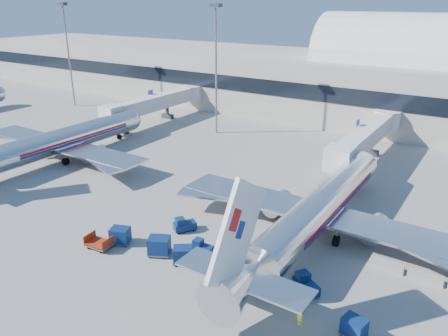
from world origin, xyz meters
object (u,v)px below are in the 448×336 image
Objects in this scene: mast_far_west at (67,40)px; tug_left at (184,225)px; airliner_main at (317,210)px; jetbridge_mid at (160,102)px; ramp_worker at (301,313)px; barrier_mid at (425,277)px; cart_solo_far at (354,327)px; jetbridge_near at (369,135)px; barrier_near at (387,266)px; mast_west at (216,51)px; cart_open_red at (99,244)px; airliner_mid at (58,142)px; cart_solo_near at (221,285)px; tug_lead at (202,247)px; tug_right at (305,284)px; cart_train_a at (183,255)px; cart_train_c at (120,235)px; cart_train_b at (159,246)px.

mast_far_west is 8.56× the size of tug_left.
airliner_main is at bearing -20.01° from mast_far_west.
jetbridge_mid is 1.22× the size of mast_far_west.
airliner_main is 14.21m from ramp_worker.
tug_left is (-12.14, -7.00, -2.22)m from airliner_main.
airliner_main is 75.44m from mast_far_west.
barrier_mid is 1.55× the size of ramp_worker.
jetbridge_near is at bearing 117.66° from cart_solo_far.
tug_left reaches higher than barrier_near.
mast_west is 8.54× the size of cart_open_red.
airliner_mid is 18.12× the size of cart_solo_near.
jetbridge_near is 42.00m from jetbridge_mid.
airliner_main is 12.63m from tug_lead.
cart_solo_far is (38.12, -38.10, -13.96)m from mast_west.
mast_far_west is at bearing 159.99° from airliner_main.
barrier_mid is at bearing -27.35° from jetbridge_mid.
mast_far_west is 10.99× the size of cart_solo_near.
airliner_main is at bearing 162.61° from barrier_near.
ramp_worker reaches higher than barrier_near.
airliner_main reaches higher than barrier_near.
ramp_worker reaches higher than barrier_mid.
tug_right is at bearing 7.58° from cart_open_red.
cart_train_a is 1.00× the size of cart_train_c.
barrier_near is 21.44m from cart_train_b.
jetbridge_mid is 10.38× the size of cart_train_b.
barrier_mid is 10.60m from cart_solo_far.
barrier_near is 1.08× the size of tug_right.
tug_lead is at bearing 10.56° from cart_train_b.
cart_train_c is at bearing -159.65° from barrier_mid.
mast_far_west is 8.54× the size of cart_open_red.
airliner_main reaches higher than cart_solo_far.
mast_west reaches higher than cart_solo_near.
tug_left reaches higher than barrier_mid.
jetbridge_mid is 1.22× the size of mast_west.
jetbridge_mid is at bearing 156.00° from cart_solo_far.
barrier_mid is at bearing 85.04° from cart_solo_far.
airliner_mid is 13.44× the size of tug_right.
airliner_mid is at bearing 160.49° from cart_solo_near.
mast_far_west is 87.17m from barrier_mid.
airliner_main is 14.29m from cart_solo_near.
mast_far_west is (-70.00, 25.49, 11.87)m from airliner_main.
tug_left is at bearing -169.14° from barrier_mid.
tug_right is at bearing -81.46° from jetbridge_near.
cart_train_b is (18.81, -37.55, -13.78)m from mast_west.
tug_left is at bearing -150.03° from airliner_main.
airliner_mid is 26.43m from jetbridge_mid.
cart_solo_near is 10.96m from cart_solo_far.
jetbridge_mid is (-42.00, 0.00, 0.00)m from jetbridge_near.
barrier_mid is (53.30, -2.51, -2.48)m from airliner_mid.
tug_lead is at bearing 22.23° from cart_open_red.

